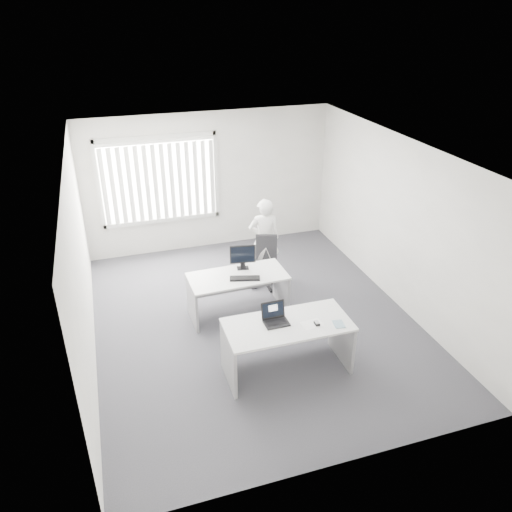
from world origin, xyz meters
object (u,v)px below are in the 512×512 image
object	(u,v)px
desk_near	(287,337)
person	(264,239)
desk_far	(238,286)
monitor	(243,257)
office_chair	(266,270)
laptop	(277,316)

from	to	relation	value
desk_near	person	distance (m)	2.70
desk_far	person	size ratio (longest dim) A/B	1.02
person	monitor	size ratio (longest dim) A/B	3.70
person	office_chair	bearing A→B (deg)	88.30
desk_far	person	bearing A→B (deg)	50.86
desk_far	monitor	xyz separation A→B (m)	(0.15, 0.20, 0.41)
desk_near	monitor	size ratio (longest dim) A/B	4.09
person	monitor	distance (m)	1.08
desk_near	monitor	xyz separation A→B (m)	(-0.11, 1.79, 0.36)
desk_near	office_chair	distance (m)	2.44
person	desk_far	bearing A→B (deg)	60.92
desk_near	person	size ratio (longest dim) A/B	1.10
desk_near	office_chair	world-z (taller)	office_chair
desk_far	laptop	size ratio (longest dim) A/B	4.83
desk_near	laptop	bearing A→B (deg)	163.20
desk_far	office_chair	distance (m)	1.11
desk_near	laptop	size ratio (longest dim) A/B	5.21
desk_far	person	world-z (taller)	person
desk_far	office_chair	xyz separation A→B (m)	(0.75, 0.78, -0.23)
desk_near	desk_far	distance (m)	1.61
monitor	laptop	bearing A→B (deg)	-81.50
office_chair	person	size ratio (longest dim) A/B	0.59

